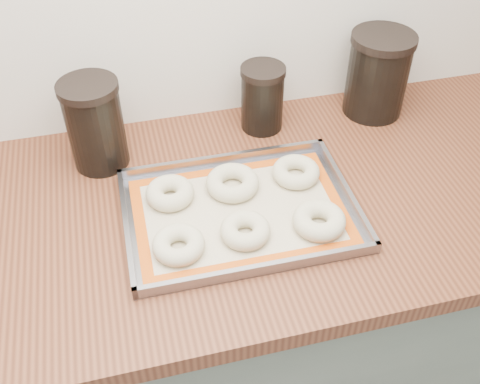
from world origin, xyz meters
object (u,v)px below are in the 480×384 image
object	(u,v)px
bagel_back_mid	(232,183)
canister_left	(95,124)
bagel_front_mid	(245,230)
baking_tray	(240,211)
bagel_front_left	(179,245)
canister_mid	(262,98)
bagel_back_right	(296,172)
bagel_front_right	(319,220)
bagel_back_left	(170,193)
canister_right	(378,74)

from	to	relation	value
bagel_back_mid	canister_left	size ratio (longest dim) A/B	0.55
bagel_front_mid	baking_tray	bearing A→B (deg)	84.42
bagel_front_left	canister_left	xyz separation A→B (m)	(-0.12, 0.31, 0.08)
bagel_back_mid	canister_mid	bearing A→B (deg)	59.56
baking_tray	bagel_back_right	world-z (taller)	bagel_back_right
baking_tray	bagel_front_right	world-z (taller)	bagel_front_right
bagel_front_right	bagel_back_right	distance (m)	0.15
baking_tray	canister_left	distance (m)	0.36
baking_tray	canister_left	world-z (taller)	canister_left
bagel_front_mid	bagel_back_left	distance (m)	0.18
bagel_front_mid	canister_left	xyz separation A→B (m)	(-0.25, 0.30, 0.08)
baking_tray	canister_mid	world-z (taller)	canister_mid
bagel_front_left	canister_mid	size ratio (longest dim) A/B	0.62
bagel_front_mid	bagel_front_right	world-z (taller)	bagel_front_right
bagel_front_right	bagel_back_mid	distance (m)	0.20
bagel_back_right	bagel_back_mid	bearing A→B (deg)	-179.24
bagel_back_right	bagel_back_left	bearing A→B (deg)	-179.68
bagel_back_left	bagel_front_right	bearing A→B (deg)	-29.14
baking_tray	canister_mid	xyz separation A→B (m)	(0.12, 0.28, 0.07)
bagel_front_left	bagel_front_right	xyz separation A→B (m)	(0.27, -0.01, 0.00)
bagel_front_left	bagel_front_right	size ratio (longest dim) A/B	0.95
bagel_back_right	canister_right	world-z (taller)	canister_right
baking_tray	bagel_front_right	bearing A→B (deg)	-29.26
bagel_front_mid	bagel_back_mid	size ratio (longest dim) A/B	0.87
bagel_front_right	bagel_front_mid	bearing A→B (deg)	175.70
baking_tray	canister_mid	bearing A→B (deg)	66.07
bagel_back_mid	canister_mid	size ratio (longest dim) A/B	0.70
bagel_front_mid	canister_mid	world-z (taller)	canister_mid
bagel_back_right	canister_mid	world-z (taller)	canister_mid
baking_tray	bagel_back_left	bearing A→B (deg)	150.99
bagel_front_mid	bagel_back_left	xyz separation A→B (m)	(-0.12, 0.14, 0.00)
baking_tray	canister_left	size ratio (longest dim) A/B	2.31
bagel_back_mid	bagel_front_left	bearing A→B (deg)	-133.87
bagel_front_right	bagel_back_mid	xyz separation A→B (m)	(-0.14, 0.15, -0.00)
bagel_front_right	canister_mid	xyz separation A→B (m)	(-0.01, 0.36, 0.06)
bagel_front_left	bagel_back_mid	world-z (taller)	same
canister_right	bagel_back_right	bearing A→B (deg)	-142.61
canister_left	bagel_back_mid	bearing A→B (deg)	-32.61
bagel_back_left	canister_right	world-z (taller)	canister_right
canister_right	bagel_back_left	bearing A→B (deg)	-159.12
bagel_front_mid	canister_right	bearing A→B (deg)	39.66
bagel_back_left	bagel_back_mid	xyz separation A→B (m)	(0.13, -0.00, -0.00)
bagel_back_mid	canister_right	distance (m)	0.46
canister_left	bagel_front_right	bearing A→B (deg)	-38.51
bagel_back_left	bagel_front_left	bearing A→B (deg)	-92.58
bagel_back_mid	bagel_front_mid	bearing A→B (deg)	-93.47
bagel_front_left	bagel_back_mid	size ratio (longest dim) A/B	0.89
baking_tray	bagel_back_left	xyz separation A→B (m)	(-0.13, 0.07, 0.02)
bagel_front_mid	canister_left	distance (m)	0.40
bagel_front_left	bagel_back_right	xyz separation A→B (m)	(0.28, 0.15, -0.00)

